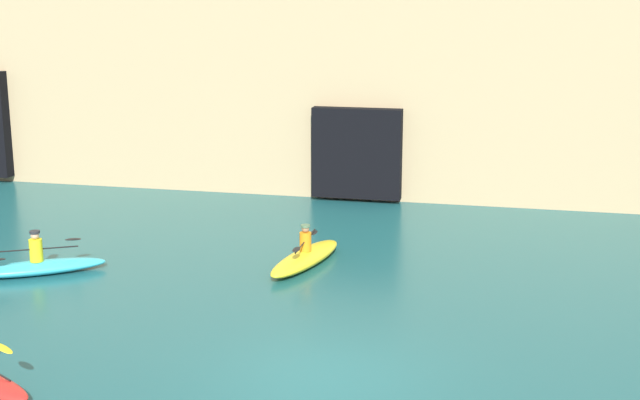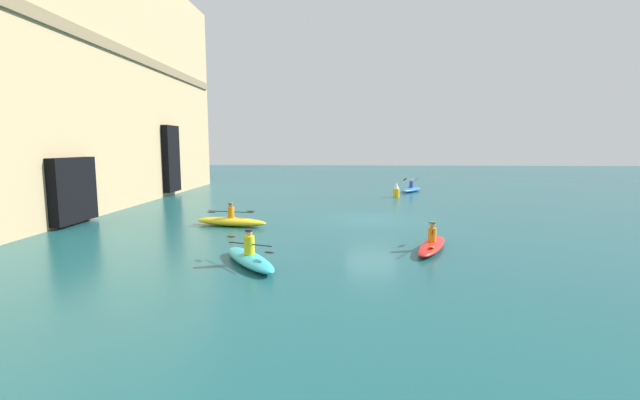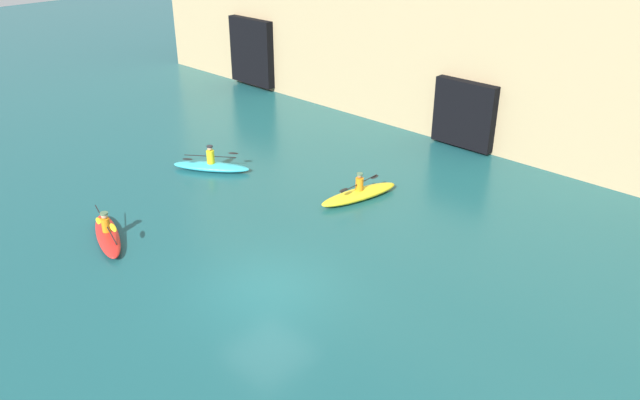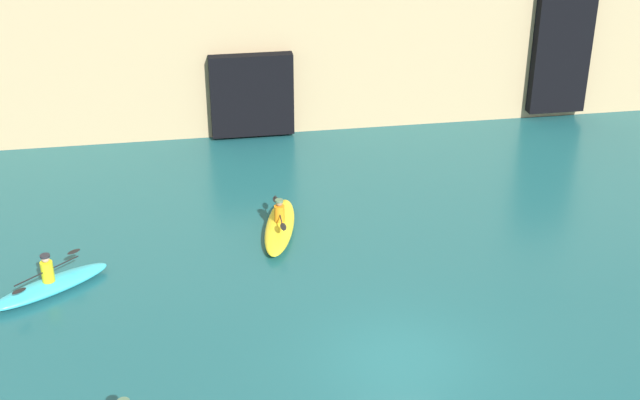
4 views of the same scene
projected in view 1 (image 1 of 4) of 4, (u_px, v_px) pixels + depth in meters
ground_plane at (325, 379)px, 16.70m from camera, size 120.00×120.00×0.00m
kayak_yellow at (305, 257)px, 23.55m from camera, size 1.59×3.65×1.11m
kayak_cyan at (37, 266)px, 22.82m from camera, size 3.33×2.57×1.15m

